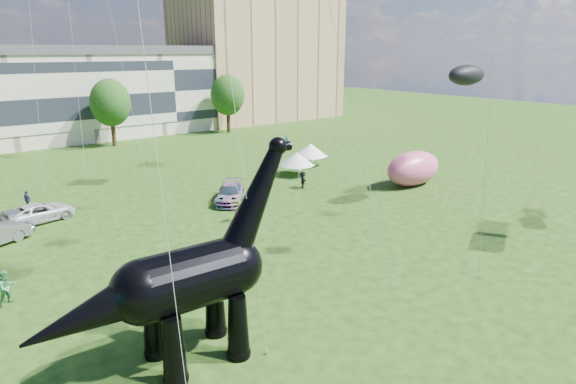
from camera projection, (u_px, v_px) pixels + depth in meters
ground at (362, 357)px, 20.38m from camera, size 220.00×220.00×0.00m
apartment_block at (257, 58)px, 89.93m from camera, size 28.00×18.00×22.00m
tree_mid_right at (110, 99)px, 63.22m from camera, size 5.20×5.20×9.44m
tree_far_right at (227, 92)px, 73.92m from camera, size 5.20×5.20×9.44m
dinosaur_sculpture at (182, 284)px, 19.16m from camera, size 11.39×3.24×9.31m
car_silver at (15, 220)px, 34.79m from camera, size 2.23×4.16×1.35m
car_white at (39, 212)px, 36.28m from camera, size 5.47×3.33×1.42m
car_dark at (230, 193)px, 40.94m from camera, size 4.84×5.40×1.51m
gazebo_near at (297, 159)px, 49.46m from camera, size 4.15×4.15×2.44m
gazebo_far at (310, 150)px, 53.56m from camera, size 4.12×4.12×2.52m
inflatable_pink at (413, 168)px, 45.84m from camera, size 6.57×3.32×3.27m
visitors at (129, 226)px, 33.04m from camera, size 56.66×27.79×1.90m
kites at (146, 7)px, 25.17m from camera, size 64.33×47.92×30.85m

